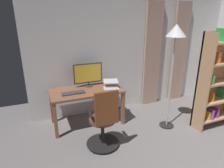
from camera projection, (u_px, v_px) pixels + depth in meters
back_room_partition at (136, 53)px, 4.59m from camera, size 4.82×0.10×2.57m
curtain_left_panel at (179, 54)px, 4.93m from camera, size 0.40×0.06×2.40m
curtain_right_panel at (152, 56)px, 4.66m from camera, size 0.41×0.06×2.40m
desk at (87, 95)px, 3.92m from camera, size 1.39×0.67×0.73m
office_chair at (104, 122)px, 3.22m from camera, size 0.56×0.56×1.06m
computer_monitor at (88, 74)px, 4.03m from camera, size 0.59×0.18×0.48m
computer_keyboard at (73, 93)px, 3.72m from camera, size 0.43×0.15×0.02m
laptop at (111, 86)px, 3.98m from camera, size 0.37×0.39×0.15m
bookshelf at (218, 80)px, 3.79m from camera, size 0.88×0.30×1.91m
floor_lamp at (175, 41)px, 3.46m from camera, size 0.35×0.35×1.98m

